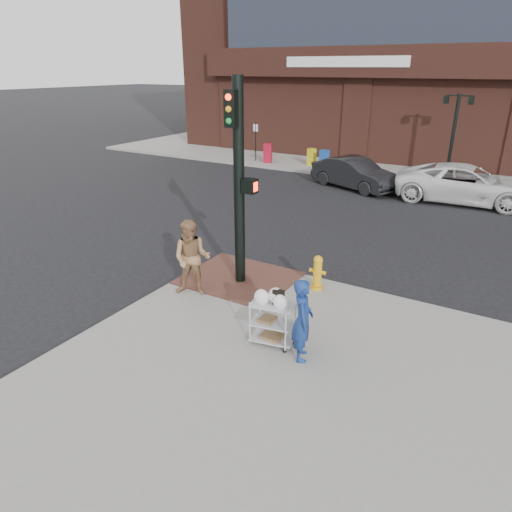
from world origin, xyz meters
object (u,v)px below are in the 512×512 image
Objects in this scene: lamp_post at (454,127)px; woman_blue at (303,320)px; sedan_dark at (355,173)px; traffic_signal_pole at (239,179)px; minivan_white at (466,184)px; fire_hydrant at (318,272)px; utility_cart at (273,319)px; pedestrian_tan at (192,258)px.

lamp_post is 2.44× the size of woman_blue.
sedan_dark is (-3.80, 13.69, -0.26)m from woman_blue.
traffic_signal_pole is 0.89× the size of minivan_white.
minivan_white reaches higher than sedan_dark.
woman_blue reaches higher than fire_hydrant.
traffic_signal_pole is 3.05× the size of woman_blue.
sedan_dark is at bearing 104.89° from fire_hydrant.
minivan_white reaches higher than utility_cart.
pedestrian_tan reaches higher than minivan_white.
minivan_white is 11.13m from fire_hydrant.
utility_cart is (-1.71, -13.65, -0.09)m from minivan_white.
minivan_white is at bearing 80.08° from fire_hydrant.
fire_hydrant is (2.88, -10.85, -0.10)m from sedan_dark.
sedan_dark is 0.77× the size of minivan_white.
woman_blue reaches higher than sedan_dark.
fire_hydrant is at bearing 17.48° from traffic_signal_pole.
sedan_dark is at bearing -10.94° from woman_blue.
traffic_signal_pole reaches higher than woman_blue.
lamp_post is 5.48m from sedan_dark.
fire_hydrant is (-0.59, -14.63, -2.01)m from lamp_post.
pedestrian_tan is (-0.61, -1.18, -1.74)m from traffic_signal_pole.
fire_hydrant is (1.89, 0.59, -2.22)m from traffic_signal_pole.
lamp_post reaches higher than utility_cart.
woman_blue is 0.78m from utility_cart.
lamp_post is at bearing 80.76° from traffic_signal_pole.
minivan_white is (1.33, -3.67, -1.84)m from lamp_post.
lamp_post is 3.37× the size of utility_cart.
traffic_signal_pole is 12.34m from minivan_white.
traffic_signal_pole is at bearing 39.61° from pedestrian_tan.
traffic_signal_pole is at bearing -153.57° from sedan_dark.
traffic_signal_pole is at bearing -162.52° from fire_hydrant.
lamp_post reaches higher than woman_blue.
sedan_dark reaches higher than fire_hydrant.
pedestrian_tan is at bearing 161.31° from utility_cart.
sedan_dark is (-1.00, 11.44, -2.12)m from traffic_signal_pole.
utility_cart is (3.09, -13.54, -0.02)m from sedan_dark.
utility_cart is 2.70m from fire_hydrant.
minivan_white is at bearing -30.60° from woman_blue.
minivan_white is at bearing -67.20° from sedan_dark.
traffic_signal_pole is at bearing -99.24° from lamp_post.
lamp_post is 17.55m from woman_blue.
sedan_dark is 4.80× the size of fire_hydrant.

